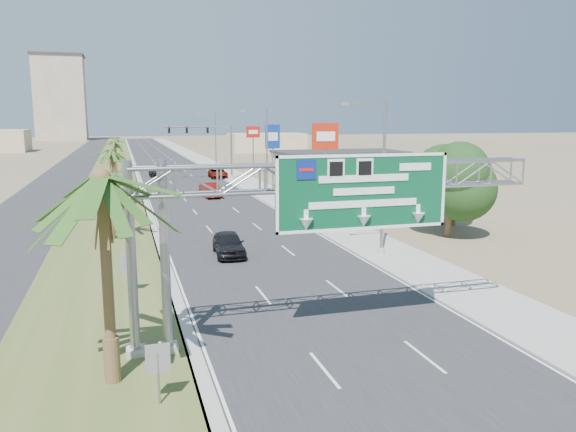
% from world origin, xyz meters
% --- Properties ---
extents(road, '(12.00, 300.00, 0.02)m').
position_xyz_m(road, '(0.00, 110.00, 0.01)').
color(road, '#28282B').
rests_on(road, ground).
extents(sidewalk_right, '(4.00, 300.00, 0.10)m').
position_xyz_m(sidewalk_right, '(8.50, 110.00, 0.05)').
color(sidewalk_right, '#9E9B93').
rests_on(sidewalk_right, ground).
extents(median_grass, '(7.00, 300.00, 0.12)m').
position_xyz_m(median_grass, '(-10.00, 110.00, 0.06)').
color(median_grass, '#475826').
rests_on(median_grass, ground).
extents(opposing_road, '(8.00, 300.00, 0.02)m').
position_xyz_m(opposing_road, '(-17.00, 110.00, 0.01)').
color(opposing_road, '#28282B').
rests_on(opposing_road, ground).
extents(sign_gantry, '(16.75, 1.24, 7.50)m').
position_xyz_m(sign_gantry, '(-1.06, 9.93, 6.06)').
color(sign_gantry, gray).
rests_on(sign_gantry, ground).
extents(palm_near, '(5.70, 5.70, 8.35)m').
position_xyz_m(palm_near, '(-9.20, 8.00, 6.93)').
color(palm_near, brown).
rests_on(palm_near, ground).
extents(palm_row_b, '(3.99, 3.99, 5.95)m').
position_xyz_m(palm_row_b, '(-9.50, 32.00, 4.90)').
color(palm_row_b, brown).
rests_on(palm_row_b, ground).
extents(palm_row_c, '(3.99, 3.99, 6.75)m').
position_xyz_m(palm_row_c, '(-9.50, 48.00, 5.66)').
color(palm_row_c, brown).
rests_on(palm_row_c, ground).
extents(palm_row_d, '(3.99, 3.99, 5.45)m').
position_xyz_m(palm_row_d, '(-9.50, 66.00, 4.42)').
color(palm_row_d, brown).
rests_on(palm_row_d, ground).
extents(palm_row_e, '(3.99, 3.99, 6.15)m').
position_xyz_m(palm_row_e, '(-9.50, 85.00, 5.09)').
color(palm_row_e, brown).
rests_on(palm_row_e, ground).
extents(palm_row_f, '(3.99, 3.99, 5.75)m').
position_xyz_m(palm_row_f, '(-9.50, 110.00, 4.71)').
color(palm_row_f, brown).
rests_on(palm_row_f, ground).
extents(streetlight_near, '(3.27, 0.44, 10.00)m').
position_xyz_m(streetlight_near, '(7.30, 22.00, 4.69)').
color(streetlight_near, gray).
rests_on(streetlight_near, ground).
extents(streetlight_mid, '(3.27, 0.44, 10.00)m').
position_xyz_m(streetlight_mid, '(7.30, 52.00, 4.69)').
color(streetlight_mid, gray).
rests_on(streetlight_mid, ground).
extents(streetlight_far, '(3.27, 0.44, 10.00)m').
position_xyz_m(streetlight_far, '(7.30, 88.00, 4.69)').
color(streetlight_far, gray).
rests_on(streetlight_far, ground).
extents(signal_mast, '(10.28, 0.71, 8.00)m').
position_xyz_m(signal_mast, '(5.17, 71.97, 4.85)').
color(signal_mast, gray).
rests_on(signal_mast, ground).
extents(store_building, '(18.00, 10.00, 4.00)m').
position_xyz_m(store_building, '(22.00, 66.00, 2.00)').
color(store_building, tan).
rests_on(store_building, ground).
extents(oak_near, '(4.50, 4.50, 6.80)m').
position_xyz_m(oak_near, '(15.00, 26.00, 4.53)').
color(oak_near, brown).
rests_on(oak_near, ground).
extents(oak_far, '(3.50, 3.50, 5.60)m').
position_xyz_m(oak_far, '(18.00, 30.00, 3.82)').
color(oak_far, brown).
rests_on(oak_far, ground).
extents(median_signback_a, '(0.75, 0.08, 2.08)m').
position_xyz_m(median_signback_a, '(-7.80, 6.00, 1.45)').
color(median_signback_a, gray).
rests_on(median_signback_a, ground).
extents(median_signback_b, '(0.75, 0.08, 2.08)m').
position_xyz_m(median_signback_b, '(-8.50, 18.00, 1.45)').
color(median_signback_b, gray).
rests_on(median_signback_b, ground).
extents(tower_distant, '(20.00, 16.00, 35.00)m').
position_xyz_m(tower_distant, '(-32.00, 250.00, 17.50)').
color(tower_distant, gray).
rests_on(tower_distant, ground).
extents(building_distant_right, '(20.00, 12.00, 5.00)m').
position_xyz_m(building_distant_right, '(30.00, 140.00, 2.50)').
color(building_distant_right, tan).
rests_on(building_distant_right, ground).
extents(car_left_lane, '(2.10, 4.68, 1.56)m').
position_xyz_m(car_left_lane, '(-2.10, 24.83, 0.78)').
color(car_left_lane, black).
rests_on(car_left_lane, ground).
extents(car_mid_lane, '(2.09, 5.03, 1.62)m').
position_xyz_m(car_mid_lane, '(1.06, 53.00, 0.81)').
color(car_mid_lane, '#690909').
rests_on(car_mid_lane, ground).
extents(car_right_lane, '(2.68, 5.52, 1.51)m').
position_xyz_m(car_right_lane, '(5.42, 73.86, 0.76)').
color(car_right_lane, gray).
rests_on(car_right_lane, ground).
extents(car_far, '(2.15, 5.25, 1.52)m').
position_xyz_m(car_far, '(-3.43, 79.45, 0.76)').
color(car_far, black).
rests_on(car_far, ground).
extents(pole_sign_red_near, '(2.41, 0.74, 8.70)m').
position_xyz_m(pole_sign_red_near, '(9.23, 37.47, 6.81)').
color(pole_sign_red_near, gray).
rests_on(pole_sign_red_near, ground).
extents(pole_sign_blue, '(2.01, 0.82, 8.37)m').
position_xyz_m(pole_sign_blue, '(9.88, 58.33, 6.29)').
color(pole_sign_blue, gray).
rests_on(pole_sign_blue, ground).
extents(pole_sign_red_far, '(2.21, 0.39, 7.87)m').
position_xyz_m(pole_sign_red_far, '(12.25, 79.41, 6.19)').
color(pole_sign_red_far, gray).
rests_on(pole_sign_red_far, ground).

